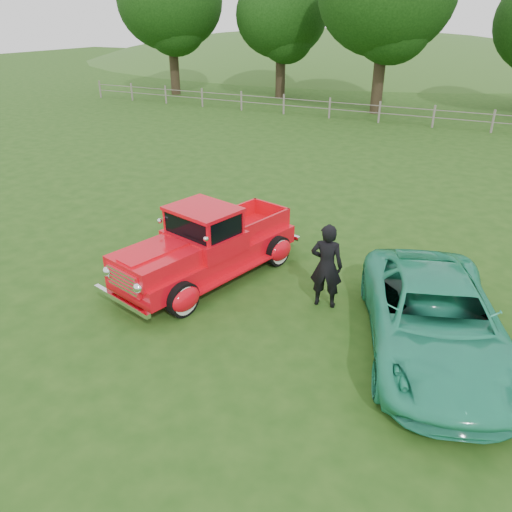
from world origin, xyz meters
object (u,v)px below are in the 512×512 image
at_px(red_pickup, 207,246).
at_px(teal_sedan, 435,319).
at_px(tree_far_west, 170,1).
at_px(tree_mid_west, 282,15).
at_px(man, 326,266).

relative_size(red_pickup, teal_sedan, 1.04).
xyz_separation_m(tree_far_west, tree_mid_west, (8.00, 2.00, -0.94)).
xyz_separation_m(red_pickup, teal_sedan, (5.23, -0.60, -0.10)).
distance_m(tree_mid_west, man, 29.79).
bearing_deg(tree_mid_west, tree_far_west, -165.96).
relative_size(tree_mid_west, red_pickup, 1.61).
height_order(tree_far_west, red_pickup, tree_far_west).
xyz_separation_m(tree_far_west, red_pickup, (18.22, -24.40, -5.69)).
bearing_deg(teal_sedan, red_pickup, 154.06).
xyz_separation_m(tree_far_west, teal_sedan, (23.46, -25.00, -5.79)).
height_order(teal_sedan, man, man).
bearing_deg(red_pickup, teal_sedan, 7.64).
height_order(tree_far_west, tree_mid_west, tree_far_west).
distance_m(red_pickup, teal_sedan, 5.27).
relative_size(red_pickup, man, 2.81).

